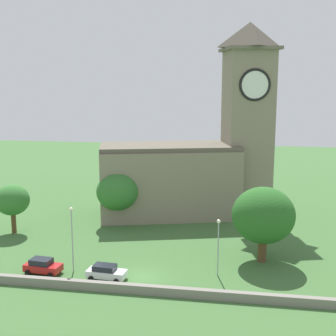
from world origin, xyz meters
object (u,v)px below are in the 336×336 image
object	(u,v)px
tree_by_tower	(263,215)
car_white	(106,272)
tree_churchyard	(12,200)
streetlamp_central	(218,238)
streetlamp_west_mid	(72,230)
car_red	(43,266)
tree_riverside_west	(117,192)
church	(198,157)

from	to	relation	value
tree_by_tower	car_white	bearing A→B (deg)	-154.72
car_white	tree_churchyard	bearing A→B (deg)	143.77
car_white	streetlamp_central	size ratio (longest dim) A/B	0.68
streetlamp_west_mid	streetlamp_central	xyz separation A→B (m)	(16.51, 1.59, -0.61)
tree_by_tower	car_red	bearing A→B (deg)	-162.54
tree_churchyard	tree_by_tower	bearing A→B (deg)	-8.14
car_red	tree_riverside_west	bearing A→B (deg)	79.56
streetlamp_west_mid	tree_riverside_west	distance (m)	17.99
streetlamp_west_mid	streetlamp_central	world-z (taller)	streetlamp_west_mid
tree_churchyard	car_white	bearing A→B (deg)	-36.23
car_red	car_white	world-z (taller)	car_red
car_white	streetlamp_central	xyz separation A→B (m)	(12.14, 3.03, 3.59)
tree_riverside_west	tree_churchyard	world-z (taller)	tree_riverside_west
streetlamp_west_mid	tree_churchyard	xyz separation A→B (m)	(-13.59, 11.72, -0.15)
car_red	tree_by_tower	xyz separation A→B (m)	(24.83, 7.81, 4.92)
streetlamp_central	tree_churchyard	xyz separation A→B (m)	(-30.10, 10.13, 0.46)
car_white	tree_riverside_west	world-z (taller)	tree_riverside_west
streetlamp_central	tree_by_tower	xyz separation A→B (m)	(5.08, 5.10, 1.37)
church	streetlamp_central	world-z (taller)	church
streetlamp_central	tree_churchyard	size ratio (longest dim) A/B	0.92
car_white	tree_churchyard	distance (m)	22.63
car_red	car_white	xyz separation A→B (m)	(7.61, -0.32, -0.04)
streetlamp_central	tree_by_tower	bearing A→B (deg)	45.11
church	car_red	distance (m)	32.25
church	tree_riverside_west	distance (m)	14.71
church	car_red	xyz separation A→B (m)	(-15.01, -27.19, -8.68)
tree_churchyard	streetlamp_central	bearing A→B (deg)	-18.60
streetlamp_west_mid	tree_churchyard	distance (m)	17.95
car_white	tree_churchyard	world-z (taller)	tree_churchyard
streetlamp_central	car_red	bearing A→B (deg)	-172.19
tree_riverside_west	streetlamp_central	bearing A→B (deg)	-45.29
church	tree_by_tower	world-z (taller)	church
tree_by_tower	tree_riverside_west	world-z (taller)	tree_by_tower
streetlamp_central	tree_churchyard	world-z (taller)	tree_churchyard
church	streetlamp_central	xyz separation A→B (m)	(4.74, -24.48, -5.13)
tree_churchyard	streetlamp_west_mid	bearing A→B (deg)	-40.77
car_red	car_white	bearing A→B (deg)	-2.42
tree_riverside_west	church	bearing A→B (deg)	35.12
streetlamp_west_mid	streetlamp_central	size ratio (longest dim) A/B	1.16
church	tree_by_tower	size ratio (longest dim) A/B	3.35
tree_by_tower	streetlamp_central	bearing A→B (deg)	-134.89
car_red	church	bearing A→B (deg)	61.09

